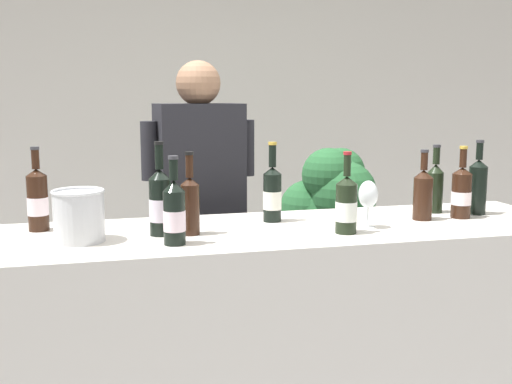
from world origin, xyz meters
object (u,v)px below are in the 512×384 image
at_px(person_server, 200,233).
at_px(wine_glass, 368,196).
at_px(wine_bottle_8, 478,185).
at_px(wine_bottle_0, 423,193).
at_px(wine_bottle_2, 174,212).
at_px(wine_bottle_3, 435,186).
at_px(wine_bottle_9, 160,202).
at_px(wine_bottle_7, 38,200).
at_px(wine_bottle_1, 190,203).
at_px(wine_bottle_6, 461,192).
at_px(ice_bucket, 79,215).
at_px(wine_bottle_5, 346,205).
at_px(potted_shrub, 328,210).
at_px(wine_bottle_4, 272,194).

bearing_deg(person_server, wine_glass, -53.41).
bearing_deg(wine_bottle_8, wine_bottle_0, -169.64).
xyz_separation_m(wine_bottle_2, person_server, (0.22, 0.85, -0.27)).
xyz_separation_m(wine_bottle_3, wine_bottle_9, (-1.25, -0.16, 0.01)).
bearing_deg(wine_bottle_9, wine_bottle_7, 156.78).
distance_m(wine_bottle_0, wine_bottle_9, 1.12).
bearing_deg(wine_bottle_2, wine_glass, 6.74).
xyz_separation_m(wine_bottle_1, person_server, (0.15, 0.71, -0.28)).
relative_size(wine_bottle_6, wine_bottle_7, 0.94).
bearing_deg(person_server, wine_bottle_6, -32.79).
distance_m(wine_bottle_2, wine_glass, 0.79).
bearing_deg(ice_bucket, person_server, 52.58).
xyz_separation_m(wine_bottle_0, wine_bottle_9, (-1.12, -0.02, 0.01)).
xyz_separation_m(wine_bottle_1, wine_bottle_5, (0.59, -0.12, -0.01)).
bearing_deg(wine_bottle_0, wine_glass, -162.76).
bearing_deg(wine_bottle_1, wine_bottle_0, 2.24).
relative_size(wine_bottle_0, wine_bottle_2, 0.95).
xyz_separation_m(wine_bottle_0, wine_bottle_1, (-1.00, -0.04, 0.01)).
distance_m(wine_bottle_7, wine_bottle_8, 1.88).
relative_size(wine_bottle_3, potted_shrub, 0.26).
relative_size(person_server, potted_shrub, 1.40).
distance_m(wine_bottle_7, wine_glass, 1.31).
bearing_deg(wine_glass, wine_bottle_8, 13.81).
distance_m(wine_bottle_5, wine_bottle_9, 0.71).
xyz_separation_m(wine_bottle_1, wine_bottle_6, (1.19, 0.04, -0.01)).
distance_m(wine_bottle_7, potted_shrub, 1.91).
bearing_deg(wine_bottle_9, ice_bucket, -173.53).
xyz_separation_m(wine_bottle_7, potted_shrub, (1.59, 1.01, -0.30)).
bearing_deg(wine_bottle_2, wine_bottle_8, 9.83).
relative_size(wine_bottle_3, wine_bottle_6, 0.99).
bearing_deg(wine_bottle_0, person_server, 142.10).
distance_m(wine_bottle_7, person_server, 0.91).
xyz_separation_m(wine_bottle_5, person_server, (-0.44, 0.83, -0.27)).
relative_size(wine_bottle_0, potted_shrub, 0.25).
bearing_deg(wine_bottle_2, ice_bucket, 159.00).
bearing_deg(wine_bottle_5, wine_bottle_4, 127.31).
relative_size(wine_bottle_0, wine_bottle_7, 0.91).
bearing_deg(wine_bottle_1, wine_bottle_7, 159.53).
relative_size(wine_bottle_2, wine_glass, 1.66).
distance_m(wine_bottle_8, potted_shrub, 1.20).
relative_size(wine_bottle_7, person_server, 0.20).
xyz_separation_m(wine_bottle_1, wine_bottle_8, (1.31, 0.09, 0.01)).
xyz_separation_m(wine_bottle_4, wine_bottle_9, (-0.48, -0.14, 0.01)).
bearing_deg(wine_bottle_0, wine_bottle_2, -170.32).
bearing_deg(wine_bottle_9, wine_bottle_4, 16.71).
xyz_separation_m(ice_bucket, person_server, (0.55, 0.72, -0.25)).
xyz_separation_m(wine_bottle_0, ice_bucket, (-1.41, -0.06, -0.02)).
relative_size(wine_bottle_1, wine_bottle_9, 0.89).
height_order(wine_bottle_6, wine_bottle_7, wine_bottle_7).
height_order(wine_bottle_5, wine_glass, wine_bottle_5).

